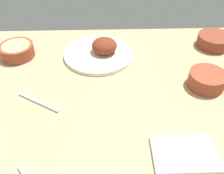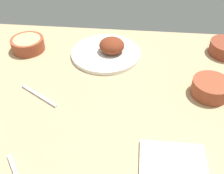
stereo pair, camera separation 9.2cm
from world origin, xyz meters
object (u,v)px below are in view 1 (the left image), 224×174
at_px(bowl_sauce, 214,40).
at_px(fork_loose, 38,102).
at_px(bowl_potatoes, 17,50).
at_px(folded_napkin, 185,154).
at_px(plate_far_side, 100,51).
at_px(bowl_soup, 207,79).

relative_size(bowl_sauce, fork_loose, 0.83).
relative_size(bowl_potatoes, folded_napkin, 0.77).
xyz_separation_m(folded_napkin, fork_loose, (-0.44, 0.22, -0.00)).
bearing_deg(bowl_potatoes, plate_far_side, -0.81).
bearing_deg(bowl_soup, fork_loose, -172.95).
distance_m(bowl_sauce, fork_loose, 0.78).
xyz_separation_m(bowl_soup, bowl_potatoes, (-0.72, 0.21, -0.00)).
height_order(plate_far_side, bowl_sauce, plate_far_side).
xyz_separation_m(bowl_potatoes, fork_loose, (0.13, -0.29, -0.02)).
distance_m(bowl_potatoes, fork_loose, 0.32).
bearing_deg(bowl_potatoes, fork_loose, -64.88).
height_order(plate_far_side, bowl_potatoes, plate_far_side).
relative_size(plate_far_side, bowl_soup, 2.21).
relative_size(plate_far_side, bowl_sauce, 2.02).
bearing_deg(plate_far_side, fork_loose, -126.43).
distance_m(bowl_sauce, folded_napkin, 0.62).
height_order(plate_far_side, folded_napkin, plate_far_side).
xyz_separation_m(bowl_potatoes, bowl_sauce, (0.84, 0.05, -0.00)).
distance_m(bowl_soup, fork_loose, 0.59).
height_order(bowl_sauce, folded_napkin, bowl_sauce).
bearing_deg(plate_far_side, bowl_soup, -28.86).
height_order(bowl_potatoes, fork_loose, bowl_potatoes).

